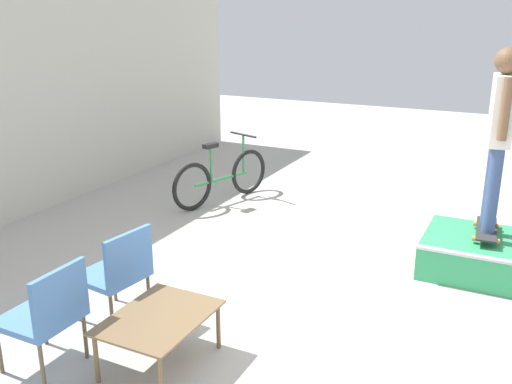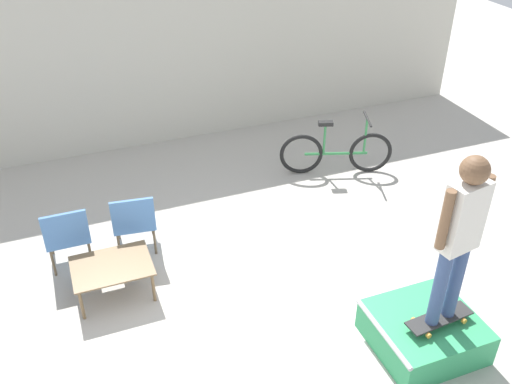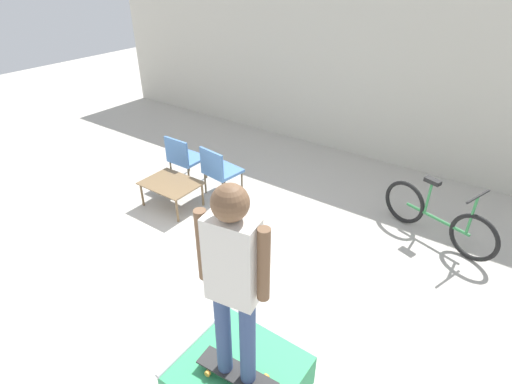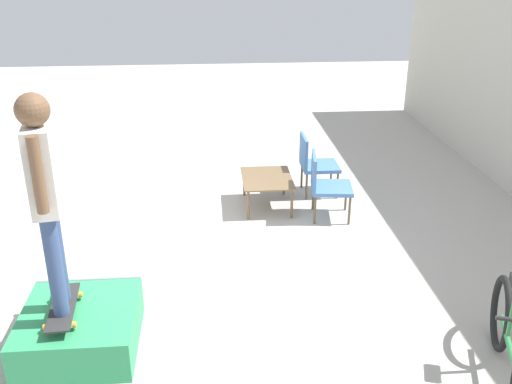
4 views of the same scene
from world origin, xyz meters
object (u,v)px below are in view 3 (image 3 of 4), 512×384
at_px(person_skater, 233,276).
at_px(skateboard_on_ramp, 237,373).
at_px(skate_ramp_box, 239,379).
at_px(patio_chair_left, 184,157).
at_px(patio_chair_right, 219,169).
at_px(coffee_table, 171,185).
at_px(bicycle, 437,217).

bearing_deg(person_skater, skateboard_on_ramp, -99.49).
xyz_separation_m(skate_ramp_box, patio_chair_left, (-3.27, 2.66, 0.30)).
height_order(patio_chair_left, patio_chair_right, same).
xyz_separation_m(person_skater, coffee_table, (-2.93, 2.05, -1.18)).
height_order(person_skater, patio_chair_left, person_skater).
bearing_deg(skateboard_on_ramp, patio_chair_right, 127.93).
relative_size(person_skater, patio_chair_right, 2.13).
bearing_deg(skateboard_on_ramp, person_skater, 85.46).
relative_size(person_skater, patio_chair_left, 2.13).
xyz_separation_m(patio_chair_right, bicycle, (3.28, 0.84, -0.13)).
bearing_deg(skate_ramp_box, person_skater, -58.96).
bearing_deg(patio_chair_right, person_skater, 139.72).
bearing_deg(patio_chair_right, coffee_table, 68.13).
bearing_deg(patio_chair_right, bicycle, -158.45).
relative_size(skateboard_on_ramp, person_skater, 0.40).
bearing_deg(skate_ramp_box, bicycle, 76.87).
xyz_separation_m(person_skater, patio_chair_right, (-2.53, 2.76, -1.07)).
xyz_separation_m(patio_chair_left, bicycle, (4.09, 0.84, -0.13)).
bearing_deg(skateboard_on_ramp, patio_chair_left, 135.83).
bearing_deg(patio_chair_left, bicycle, -168.13).
bearing_deg(patio_chair_left, patio_chair_right, -179.65).
relative_size(skateboard_on_ramp, patio_chair_right, 0.86).
distance_m(skate_ramp_box, person_skater, 1.38).
height_order(skateboard_on_ramp, patio_chair_right, patio_chair_right).
relative_size(skate_ramp_box, skateboard_on_ramp, 1.44).
bearing_deg(coffee_table, person_skater, -35.01).
distance_m(coffee_table, patio_chair_right, 0.82).
relative_size(skate_ramp_box, person_skater, 0.58).
bearing_deg(skate_ramp_box, patio_chair_left, 140.91).
distance_m(patio_chair_left, patio_chair_right, 0.81).
distance_m(patio_chair_left, bicycle, 4.18).
height_order(person_skater, coffee_table, person_skater).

